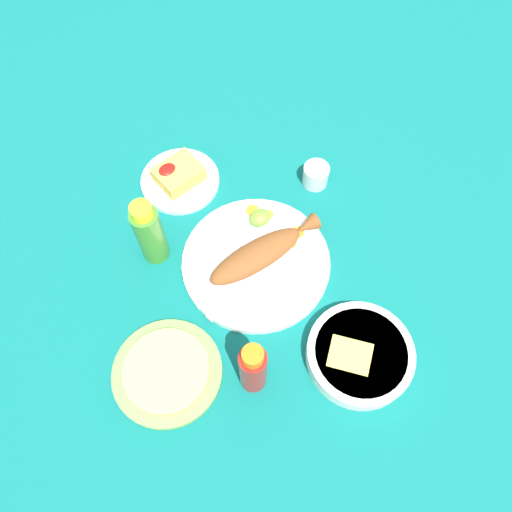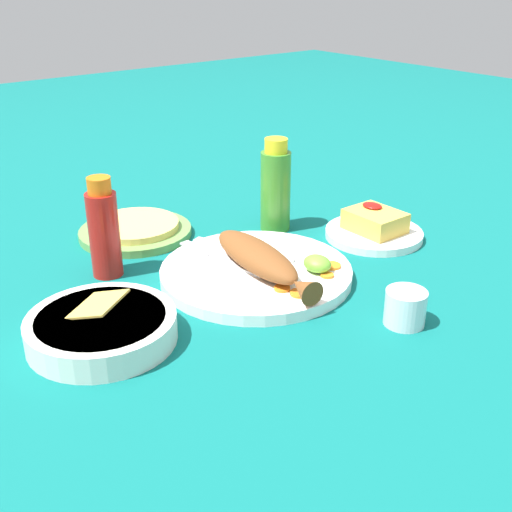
{
  "view_description": "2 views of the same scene",
  "coord_description": "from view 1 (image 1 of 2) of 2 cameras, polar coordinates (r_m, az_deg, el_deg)",
  "views": [
    {
      "loc": [
        0.3,
        0.35,
        0.91
      ],
      "look_at": [
        0.0,
        0.0,
        0.04
      ],
      "focal_mm": 35.0,
      "sensor_mm": 36.0,
      "label": 1
    },
    {
      "loc": [
        -0.71,
        0.56,
        0.46
      ],
      "look_at": [
        0.0,
        0.0,
        0.04
      ],
      "focal_mm": 45.0,
      "sensor_mm": 36.0,
      "label": 2
    }
  ],
  "objects": [
    {
      "name": "guacamole_bowl",
      "position": [
        0.95,
        11.77,
        -10.94
      ],
      "size": [
        0.2,
        0.2,
        0.05
      ],
      "color": "white",
      "rests_on": "ground_plane"
    },
    {
      "name": "ground_plane",
      "position": [
        1.02,
        0.0,
        -1.0
      ],
      "size": [
        4.0,
        4.0,
        0.0
      ],
      "primitive_type": "plane",
      "color": "#0C605B"
    },
    {
      "name": "hot_sauce_bottle_red",
      "position": [
        0.87,
        -0.34,
        -12.73
      ],
      "size": [
        0.05,
        0.05,
        0.16
      ],
      "color": "#B21914",
      "rests_on": "ground_plane"
    },
    {
      "name": "hot_sauce_bottle_green",
      "position": [
        0.99,
        -12.06,
        2.58
      ],
      "size": [
        0.05,
        0.05,
        0.17
      ],
      "color": "#3D8428",
      "rests_on": "ground_plane"
    },
    {
      "name": "carrot_slice_extra",
      "position": [
        1.06,
        -0.37,
        5.21
      ],
      "size": [
        0.03,
        0.03,
        0.0
      ],
      "primitive_type": "cylinder",
      "color": "orange",
      "rests_on": "main_plate"
    },
    {
      "name": "tortilla_plate",
      "position": [
        0.95,
        -10.09,
        -12.97
      ],
      "size": [
        0.2,
        0.2,
        0.01
      ],
      "primitive_type": "cylinder",
      "color": "#6B9E4C",
      "rests_on": "ground_plane"
    },
    {
      "name": "salt_cup",
      "position": [
        1.12,
        6.82,
        9.06
      ],
      "size": [
        0.06,
        0.06,
        0.05
      ],
      "color": "silver",
      "rests_on": "ground_plane"
    },
    {
      "name": "side_plate_fries",
      "position": [
        1.14,
        -8.64,
        8.49
      ],
      "size": [
        0.17,
        0.17,
        0.01
      ],
      "primitive_type": "cylinder",
      "color": "white",
      "rests_on": "ground_plane"
    },
    {
      "name": "fork_far",
      "position": [
        0.99,
        -4.04,
        -2.27
      ],
      "size": [
        0.18,
        0.08,
        0.0
      ],
      "rotation": [
        0.0,
        0.0,
        6.68
      ],
      "color": "silver",
      "rests_on": "main_plate"
    },
    {
      "name": "lime_wedge_main",
      "position": [
        1.04,
        0.49,
        4.42
      ],
      "size": [
        0.05,
        0.04,
        0.03
      ],
      "primitive_type": "ellipsoid",
      "color": "#6BB233",
      "rests_on": "main_plate"
    },
    {
      "name": "main_plate",
      "position": [
        1.01,
        0.0,
        -0.77
      ],
      "size": [
        0.3,
        0.3,
        0.02
      ],
      "primitive_type": "cylinder",
      "color": "white",
      "rests_on": "ground_plane"
    },
    {
      "name": "carrot_slice_mid",
      "position": [
        1.03,
        4.02,
        1.54
      ],
      "size": [
        0.02,
        0.02,
        0.0
      ],
      "primitive_type": "cylinder",
      "color": "orange",
      "rests_on": "main_plate"
    },
    {
      "name": "tortilla_stack",
      "position": [
        0.94,
        -10.22,
        -12.76
      ],
      "size": [
        0.16,
        0.16,
        0.01
      ],
      "primitive_type": "cylinder",
      "color": "#E0C666",
      "rests_on": "tortilla_plate"
    },
    {
      "name": "fries_pile",
      "position": [
        1.12,
        -8.86,
        9.26
      ],
      "size": [
        0.1,
        0.08,
        0.04
      ],
      "color": "gold",
      "rests_on": "side_plate_fries"
    },
    {
      "name": "carrot_slice_near",
      "position": [
        1.04,
        4.77,
        2.72
      ],
      "size": [
        0.03,
        0.03,
        0.0
      ],
      "primitive_type": "cylinder",
      "color": "orange",
      "rests_on": "main_plate"
    },
    {
      "name": "fork_near",
      "position": [
        0.98,
        -2.15,
        -4.0
      ],
      "size": [
        0.19,
        0.04,
        0.0
      ],
      "rotation": [
        0.0,
        0.0,
        6.41
      ],
      "color": "silver",
      "rests_on": "main_plate"
    },
    {
      "name": "carrot_slice_far",
      "position": [
        1.06,
        1.47,
        4.77
      ],
      "size": [
        0.02,
        0.02,
        0.0
      ],
      "primitive_type": "cylinder",
      "color": "orange",
      "rests_on": "main_plate"
    },
    {
      "name": "fried_fish",
      "position": [
        0.99,
        0.62,
        0.38
      ],
      "size": [
        0.26,
        0.09,
        0.04
      ],
      "rotation": [
        0.0,
        0.0,
        -0.12
      ],
      "color": "brown",
      "rests_on": "main_plate"
    }
  ]
}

